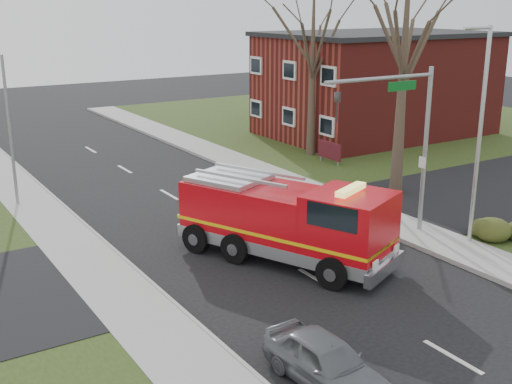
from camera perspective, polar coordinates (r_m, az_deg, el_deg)
ground at (r=22.41m, az=5.40°, el=-7.73°), size 120.00×120.00×0.00m
sidewalk_right at (r=26.38m, az=16.19°, el=-4.36°), size 2.40×80.00×0.15m
sidewalk_left at (r=19.56m, az=-9.46°, el=-11.44°), size 2.40×80.00×0.15m
brick_building at (r=46.82m, az=10.65°, el=9.43°), size 15.40×10.40×7.25m
health_center_sign at (r=37.69m, az=6.55°, el=3.66°), size 0.12×2.00×1.40m
hedge_corner at (r=27.73m, az=21.68°, el=-2.76°), size 2.80×2.00×0.90m
bare_tree_near at (r=31.32m, az=13.10°, el=12.86°), size 6.00×6.00×12.00m
bare_tree_far at (r=39.14m, az=5.07°, el=12.48°), size 5.25×5.25×10.50m
traffic_signal_mast at (r=25.44m, az=13.00°, el=5.98°), size 5.29×0.18×6.80m
streetlight_pole at (r=25.59m, az=19.23°, el=5.18°), size 1.48×0.16×8.40m
utility_pole_far at (r=31.16m, az=-21.02°, el=4.91°), size 0.14×0.14×7.00m
fire_engine at (r=23.47m, az=2.77°, el=-2.72°), size 5.63×8.37×3.21m
parked_car_maroon at (r=16.45m, az=6.26°, el=-14.78°), size 1.71×3.86×1.29m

